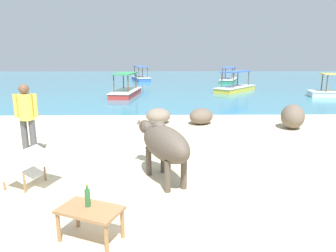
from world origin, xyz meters
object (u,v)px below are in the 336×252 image
deck_chair_far (31,165)px  boat_red (126,91)px  low_bench_table (90,214)px  bottle (88,197)px  boat_blue (141,77)px  person_standing (26,114)px  cow (164,143)px  boat_green (228,79)px  boat_yellow (235,87)px

deck_chair_far → boat_red: 12.27m
low_bench_table → bottle: 0.20m
boat_blue → bottle: bearing=167.2°
deck_chair_far → person_standing: (-0.78, 1.74, 0.56)m
low_bench_table → deck_chair_far: (-1.37, 1.59, 0.03)m
boat_red → low_bench_table: bearing=-168.7°
cow → low_bench_table: cow is taller
cow → boat_green: size_ratio=0.49×
cow → boat_blue: 22.98m
cow → bottle: (-0.94, -1.75, -0.17)m
cow → person_standing: person_standing is taller
person_standing → boat_yellow: person_standing is taller
boat_blue → cow: bearing=169.7°
cow → boat_blue: boat_blue is taller
deck_chair_far → boat_green: (7.88, 20.82, -0.13)m
boat_blue → boat_yellow: bearing=-158.5°
boat_red → bottle: bearing=-168.8°
cow → boat_yellow: bearing=-42.9°
cow → low_bench_table: bearing=128.6°
low_bench_table → boat_red: size_ratio=0.23×
low_bench_table → boat_blue: 24.73m
boat_red → boat_green: size_ratio=0.98×
bottle → boat_green: size_ratio=0.08×
deck_chair_far → boat_yellow: 15.82m
low_bench_table → boat_red: 13.91m
boat_red → deck_chair_far: bearing=-174.5°
person_standing → boat_blue: bearing=-8.3°
boat_green → boat_yellow: (-0.97, -6.58, 0.00)m
bottle → person_standing: size_ratio=0.18×
low_bench_table → boat_yellow: (5.53, 15.83, -0.10)m
low_bench_table → deck_chair_far: 2.10m
deck_chair_far → boat_red: boat_red is taller
cow → bottle: 2.00m
boat_green → boat_yellow: same height
bottle → deck_chair_far: 2.04m
bottle → person_standing: person_standing is taller
low_bench_table → person_standing: size_ratio=0.54×
boat_red → boat_yellow: (6.72, 1.97, 0.00)m
low_bench_table → person_standing: 4.01m
bottle → boat_blue: boat_blue is taller
low_bench_table → boat_yellow: 16.77m
person_standing → boat_yellow: size_ratio=0.45×
boat_yellow → boat_blue: 11.07m
low_bench_table → boat_yellow: bearing=93.4°
boat_green → person_standing: bearing=173.3°
person_standing → boat_blue: (1.06, 21.37, -0.70)m
boat_yellow → boat_blue: bearing=-103.6°
low_bench_table → person_standing: person_standing is taller
person_standing → boat_green: size_ratio=0.42×
boat_red → boat_green: bearing=-35.6°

